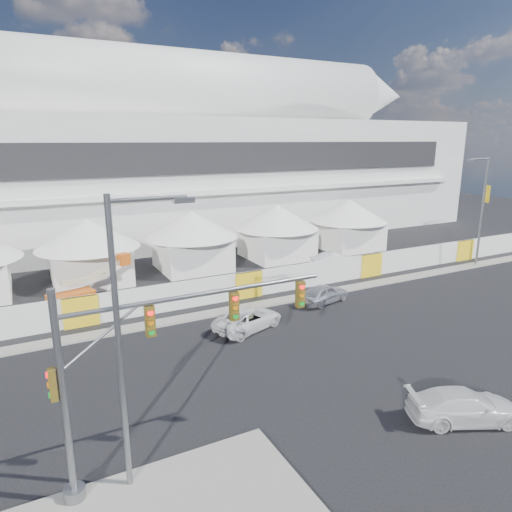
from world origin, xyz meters
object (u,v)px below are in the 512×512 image
sedan_silver (324,294)px  boom_lift (80,293)px  lot_car_a (337,261)px  streetlight_median (126,328)px  pickup_near (464,406)px  streetlight_curb (482,204)px  pickup_curb (248,319)px  traffic_mast (130,373)px

sedan_silver → boom_lift: 17.86m
lot_car_a → streetlight_median: bearing=146.4°
boom_lift → lot_car_a: bearing=-17.3°
sedan_silver → pickup_near: sedan_silver is taller
sedan_silver → streetlight_curb: streetlight_curb is taller
pickup_curb → traffic_mast: bearing=117.4°
pickup_curb → boom_lift: boom_lift is taller
sedan_silver → lot_car_a: lot_car_a is taller
sedan_silver → pickup_near: size_ratio=0.87×
pickup_near → streetlight_median: (-13.25, 2.69, 5.20)m
sedan_silver → pickup_curb: size_ratio=0.86×
streetlight_median → boom_lift: bearing=88.3°
streetlight_curb → streetlight_median: bearing=-158.8°
lot_car_a → boom_lift: (-22.24, 1.27, 0.08)m
pickup_near → traffic_mast: traffic_mast is taller
streetlight_median → streetlight_curb: streetlight_curb is taller
traffic_mast → streetlight_median: (-0.03, -0.15, 1.68)m
sedan_silver → pickup_curb: 7.29m
pickup_near → streetlight_curb: size_ratio=0.47×
lot_car_a → streetlight_curb: bearing=-95.1°
sedan_silver → lot_car_a: size_ratio=0.88×
sedan_silver → streetlight_curb: (18.68, 1.68, 5.22)m
pickup_near → lot_car_a: lot_car_a is taller
streetlight_median → boom_lift: size_ratio=1.56×
sedan_silver → streetlight_median: bearing=113.4°
streetlight_median → boom_lift: 20.62m
streetlight_median → traffic_mast: bearing=78.3°
lot_car_a → pickup_curb: bearing=139.4°
pickup_curb → boom_lift: bearing=22.8°
sedan_silver → pickup_curb: bearing=91.1°
sedan_silver → streetlight_median: size_ratio=0.41×
streetlight_median → boom_lift: streetlight_median is taller
pickup_curb → traffic_mast: traffic_mast is taller
streetlight_curb → sedan_silver: bearing=-174.9°
sedan_silver → pickup_curb: (-7.09, -1.73, -0.04)m
traffic_mast → streetlight_curb: streetlight_curb is taller
lot_car_a → boom_lift: boom_lift is taller
pickup_curb → pickup_near: pickup_near is taller
pickup_curb → streetlight_median: size_ratio=0.48×
sedan_silver → traffic_mast: (-16.51, -11.82, 3.51)m
sedan_silver → boom_lift: boom_lift is taller
pickup_near → streetlight_curb: streetlight_curb is taller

